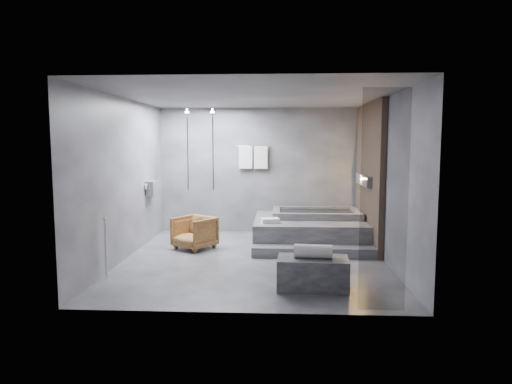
{
  "coord_description": "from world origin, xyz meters",
  "views": [
    {
      "loc": [
        0.44,
        -7.75,
        2.03
      ],
      "look_at": [
        0.02,
        0.3,
        1.15
      ],
      "focal_mm": 32.0,
      "sensor_mm": 36.0,
      "label": 1
    }
  ],
  "objects": [
    {
      "name": "concrete_bench",
      "position": [
        0.91,
        -1.54,
        0.22
      ],
      "size": [
        1.0,
        0.59,
        0.44
      ],
      "primitive_type": "cube",
      "rotation": [
        0.0,
        0.0,
        -0.06
      ],
      "color": "#2D2D2F",
      "rests_on": "ground"
    },
    {
      "name": "driftwood_chair",
      "position": [
        -1.18,
        0.77,
        0.31
      ],
      "size": [
        0.94,
        0.94,
        0.62
      ],
      "primitive_type": "imported",
      "rotation": [
        0.0,
        0.0,
        -0.61
      ],
      "color": "#4C2D13",
      "rests_on": "ground"
    },
    {
      "name": "rolled_towel",
      "position": [
        0.91,
        -1.54,
        0.53
      ],
      "size": [
        0.54,
        0.24,
        0.19
      ],
      "primitive_type": "cylinder",
      "rotation": [
        0.0,
        1.57,
        -0.09
      ],
      "color": "white",
      "rests_on": "concrete_bench"
    },
    {
      "name": "deck_towel",
      "position": [
        0.26,
        0.86,
        0.54
      ],
      "size": [
        0.38,
        0.31,
        0.09
      ],
      "primitive_type": "cube",
      "rotation": [
        0.0,
        0.0,
        0.25
      ],
      "color": "silver",
      "rests_on": "tub_deck"
    },
    {
      "name": "tub_step",
      "position": [
        1.05,
        0.27,
        0.09
      ],
      "size": [
        2.2,
        0.36,
        0.18
      ],
      "primitive_type": "cube",
      "color": "#38383B",
      "rests_on": "ground"
    },
    {
      "name": "tub_deck",
      "position": [
        1.05,
        1.45,
        0.25
      ],
      "size": [
        2.2,
        2.0,
        0.5
      ],
      "primitive_type": "cube",
      "color": "#38383B",
      "rests_on": "ground"
    },
    {
      "name": "room",
      "position": [
        0.4,
        0.24,
        1.73
      ],
      "size": [
        5.0,
        5.04,
        2.82
      ],
      "color": "#323235",
      "rests_on": "ground"
    }
  ]
}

